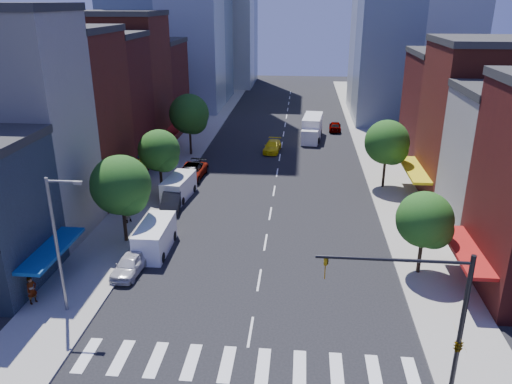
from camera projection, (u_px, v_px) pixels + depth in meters
ground at (251, 332)px, 30.17m from camera, size 220.00×220.00×0.00m
sidewalk_left at (190, 146)px, 68.40m from camera, size 5.00×120.00×0.15m
sidewalk_right at (375, 151)px, 66.22m from camera, size 5.00×120.00×0.15m
crosswalk at (245, 365)px, 27.38m from camera, size 19.00×3.00×0.01m
bldg_left_1 at (5, 131)px, 39.91m from camera, size 12.00×8.00×18.00m
bldg_left_2 at (56, 119)px, 48.17m from camera, size 12.00×9.00×16.00m
bldg_left_3 at (92, 107)px, 56.25m from camera, size 12.00×8.00×15.00m
bldg_left_4 at (118, 86)px, 63.79m from camera, size 12.00×9.00×17.00m
bldg_left_5 at (142, 89)px, 73.33m from camera, size 12.00×10.00×13.00m
bldg_right_2 at (493, 125)px, 47.95m from camera, size 12.00×10.00×15.00m
bldg_right_3 at (461, 114)px, 57.60m from camera, size 12.00×10.00×13.00m
traffic_signal at (449, 330)px, 23.63m from camera, size 7.24×2.24×8.00m
streetlight at (59, 238)px, 30.23m from camera, size 2.25×0.25×9.00m
tree_left_near at (123, 187)px, 39.56m from camera, size 4.80×4.80×7.30m
tree_left_mid at (160, 152)px, 49.90m from camera, size 4.20×4.20×6.65m
tree_left_far at (190, 116)px, 62.67m from camera, size 5.00×5.00×7.75m
tree_right_near at (427, 222)px, 35.01m from camera, size 4.00×4.00×6.20m
tree_right_far at (388, 144)px, 51.50m from camera, size 4.60×4.60×7.20m
parked_car_front at (130, 264)px, 36.43m from camera, size 2.10×4.43×1.46m
parked_car_second at (172, 201)px, 47.77m from camera, size 2.27×5.04×1.61m
parked_car_third at (191, 172)px, 55.78m from camera, size 3.12×6.07×1.64m
parked_car_rear at (191, 172)px, 55.90m from camera, size 2.98×5.78×1.60m
cargo_van_near at (155, 238)px, 39.46m from camera, size 2.31×5.53×2.34m
cargo_van_far at (178, 188)px, 50.22m from camera, size 2.66×5.44×2.23m
taxi at (272, 146)px, 65.82m from camera, size 2.42×5.07×1.43m
traffic_car_oncoming at (313, 136)px, 70.80m from camera, size 1.95×4.20×1.33m
traffic_car_far at (335, 126)px, 76.25m from camera, size 1.98×4.48×1.50m
box_truck at (312, 129)px, 71.47m from camera, size 3.18×8.36×3.29m
pedestrian_near at (32, 290)px, 32.46m from camera, size 0.72×0.83×1.93m
pedestrian_far at (126, 212)px, 44.32m from camera, size 1.14×1.21×1.98m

